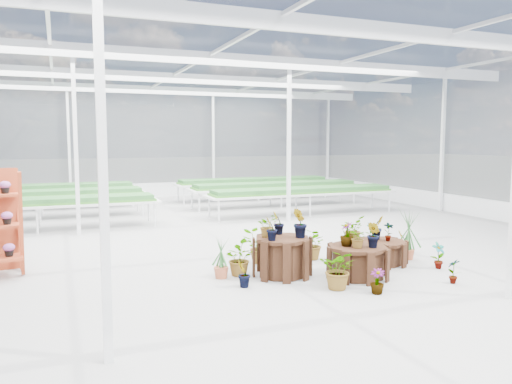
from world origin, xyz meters
name	(u,v)px	position (x,y,z in m)	size (l,w,h in m)	color
ground_plane	(240,258)	(0.00, 0.00, 0.00)	(24.00, 24.00, 0.00)	gray
greenhouse_shell	(240,150)	(0.00, 0.00, 2.25)	(18.00, 24.00, 4.50)	white
steel_frame	(240,150)	(0.00, 0.00, 2.25)	(18.00, 24.00, 4.50)	silver
nursery_benches	(168,200)	(0.00, 7.20, 0.42)	(16.00, 7.00, 0.84)	silver
plinth_tall	(282,257)	(0.26, -1.52, 0.35)	(1.04, 1.04, 0.71)	#321B0F
plinth_mid	(358,262)	(1.46, -2.12, 0.29)	(1.09, 1.09, 0.57)	#321B0F
plinth_low	(381,252)	(2.46, -1.42, 0.23)	(1.02, 1.02, 0.46)	#321B0F
nursery_plants	(315,246)	(0.96, -1.43, 0.47)	(4.59, 2.97, 1.25)	#295B2A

